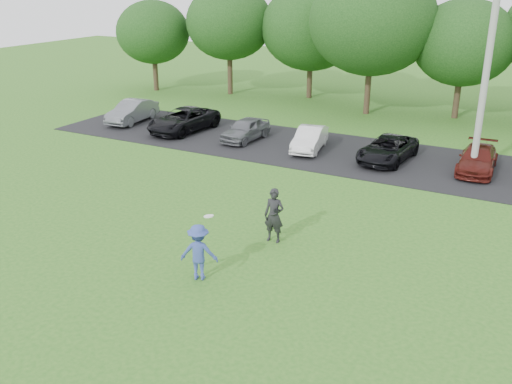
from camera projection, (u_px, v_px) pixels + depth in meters
ground at (199, 273)px, 16.33m from camera, size 100.00×100.00×0.00m
parking_lot at (350, 154)px, 27.04m from camera, size 32.00×6.50×0.03m
utility_pole at (490, 46)px, 22.36m from camera, size 0.28×0.28×10.73m
frisbee_player at (199, 252)px, 15.75m from camera, size 1.20×0.95×1.97m
camera_bystander at (274, 215)px, 17.97m from camera, size 0.68×0.48×1.77m
parked_cars at (331, 140)px, 27.22m from camera, size 27.73×4.64×1.24m
tree_row at (437, 32)px, 32.66m from camera, size 42.39×9.85×8.64m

